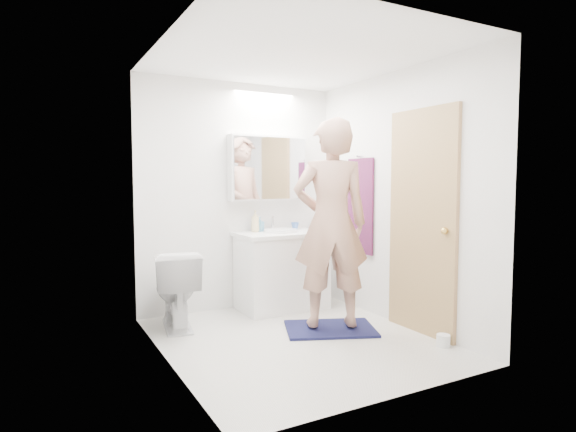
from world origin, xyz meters
TOP-DOWN VIEW (x-y plane):
  - floor at (0.00, 0.00)m, footprint 2.50×2.50m
  - ceiling at (0.00, 0.00)m, footprint 2.50×2.50m
  - wall_back at (0.00, 1.25)m, footprint 2.50×0.00m
  - wall_front at (0.00, -1.25)m, footprint 2.50×0.00m
  - wall_left at (-1.10, 0.00)m, footprint 0.00×2.50m
  - wall_right at (1.10, 0.00)m, footprint 0.00×2.50m
  - vanity_cabinet at (0.36, 0.96)m, footprint 0.90×0.55m
  - countertop at (0.36, 0.96)m, footprint 0.95×0.58m
  - sink_basin at (0.36, 0.99)m, footprint 0.36×0.36m
  - faucet at (0.36, 1.19)m, footprint 0.02×0.02m
  - medicine_cabinet at (0.30, 1.18)m, footprint 0.88×0.14m
  - mirror_panel at (0.30, 1.10)m, footprint 0.84×0.01m
  - toilet at (-0.81, 0.85)m, footprint 0.52×0.77m
  - bath_rug at (0.40, 0.09)m, footprint 0.95×0.82m
  - person at (0.40, 0.09)m, footprint 0.80×0.68m
  - door at (1.08, -0.35)m, footprint 0.04×0.80m
  - door_knob at (1.04, -0.65)m, footprint 0.06×0.06m
  - towel at (1.08, 0.55)m, footprint 0.02×0.42m
  - towel_hook at (1.07, 0.55)m, footprint 0.07×0.02m
  - soap_bottle_a at (0.12, 1.11)m, footprint 0.09×0.09m
  - soap_bottle_b at (0.19, 1.15)m, footprint 0.10×0.10m
  - toothbrush_cup at (0.61, 1.12)m, footprint 0.12×0.12m
  - toilet_paper_roll at (0.98, -0.72)m, footprint 0.11×0.11m

SIDE VIEW (x-z plane):
  - floor at x=0.00m, z-range 0.00..0.00m
  - bath_rug at x=0.40m, z-range 0.00..0.02m
  - toilet_paper_roll at x=0.98m, z-range 0.00..0.10m
  - toilet at x=-0.81m, z-range 0.00..0.73m
  - vanity_cabinet at x=0.36m, z-range 0.00..0.78m
  - countertop at x=0.36m, z-range 0.78..0.82m
  - sink_basin at x=0.36m, z-range 0.82..0.85m
  - toothbrush_cup at x=0.61m, z-range 0.82..0.90m
  - soap_bottle_b at x=0.19m, z-range 0.82..0.98m
  - faucet at x=0.36m, z-range 0.82..0.98m
  - soap_bottle_a at x=0.12m, z-range 0.82..1.05m
  - door_knob at x=1.04m, z-range 0.92..0.98m
  - person at x=0.40m, z-range 0.05..1.92m
  - door at x=1.08m, z-range 0.00..2.00m
  - towel at x=1.08m, z-range 0.60..1.60m
  - wall_back at x=0.00m, z-range -0.05..2.45m
  - wall_front at x=0.00m, z-range -0.05..2.45m
  - wall_left at x=-1.10m, z-range -0.05..2.45m
  - wall_right at x=1.10m, z-range -0.05..2.45m
  - medicine_cabinet at x=0.30m, z-range 1.15..1.85m
  - mirror_panel at x=0.30m, z-range 1.17..1.83m
  - towel_hook at x=1.07m, z-range 1.61..1.63m
  - ceiling at x=0.00m, z-range 2.40..2.40m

